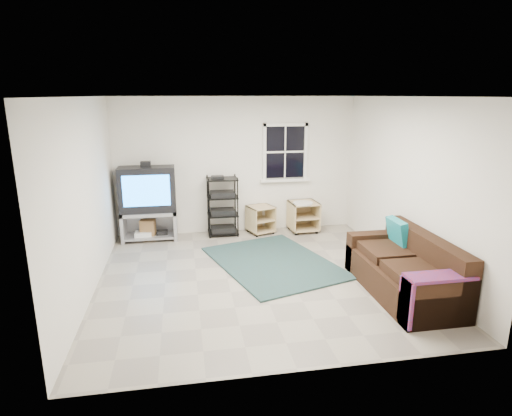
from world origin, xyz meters
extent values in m
plane|color=gray|center=(0.00, 0.00, 0.00)|extent=(4.60, 4.60, 0.00)
plane|color=white|center=(0.00, 0.00, 2.60)|extent=(4.60, 4.60, 0.00)
plane|color=silver|center=(0.00, 2.30, 1.30)|extent=(4.60, 0.00, 4.60)
plane|color=silver|center=(0.00, -2.30, 1.30)|extent=(4.60, 0.00, 4.60)
plane|color=silver|center=(-2.30, 0.00, 1.30)|extent=(0.00, 4.60, 4.60)
plane|color=silver|center=(2.30, 0.00, 1.30)|extent=(0.00, 4.60, 4.60)
cube|color=black|center=(0.95, 2.28, 1.55)|extent=(0.80, 0.01, 1.02)
cube|color=silver|center=(0.95, 2.26, 2.07)|extent=(0.88, 0.06, 0.06)
cube|color=silver|center=(0.95, 2.25, 1.00)|extent=(0.98, 0.14, 0.05)
cube|color=silver|center=(0.54, 2.26, 1.55)|extent=(0.06, 0.06, 1.10)
cube|color=silver|center=(1.36, 2.26, 1.55)|extent=(0.06, 0.06, 1.10)
cube|color=silver|center=(0.95, 2.27, 1.55)|extent=(0.78, 0.04, 0.04)
cube|color=#929299|center=(-1.68, 2.02, 0.52)|extent=(1.00, 0.50, 0.06)
cube|color=#929299|center=(-2.15, 2.02, 0.28)|extent=(0.06, 0.50, 0.55)
cube|color=#929299|center=(-1.21, 2.02, 0.28)|extent=(0.06, 0.50, 0.55)
cube|color=#929299|center=(-1.68, 2.02, 0.07)|extent=(0.88, 0.46, 0.04)
cube|color=#929299|center=(-1.68, 2.25, 0.28)|extent=(1.00, 0.04, 0.55)
cube|color=silver|center=(-1.80, 1.98, 0.13)|extent=(0.30, 0.24, 0.08)
cube|color=black|center=(-1.46, 2.02, 0.12)|extent=(0.20, 0.18, 0.06)
cube|color=black|center=(-1.68, 2.02, 0.96)|extent=(1.00, 0.42, 0.82)
cube|color=#1E84FF|center=(-1.68, 1.80, 0.98)|extent=(0.82, 0.01, 0.56)
cube|color=black|center=(-1.68, 2.02, 1.42)|extent=(0.18, 0.13, 0.10)
cylinder|color=black|center=(-0.57, 1.88, 0.57)|extent=(0.02, 0.02, 1.15)
cylinder|color=black|center=(-0.04, 1.88, 0.57)|extent=(0.02, 0.02, 1.15)
cylinder|color=black|center=(-0.57, 2.26, 0.57)|extent=(0.02, 0.02, 1.15)
cylinder|color=black|center=(-0.04, 2.26, 0.57)|extent=(0.02, 0.02, 1.15)
cube|color=black|center=(-0.31, 2.07, 0.05)|extent=(0.57, 0.42, 0.02)
cube|color=black|center=(-0.31, 2.07, 0.11)|extent=(0.45, 0.33, 0.09)
cube|color=black|center=(-0.31, 2.07, 0.40)|extent=(0.57, 0.42, 0.02)
cube|color=black|center=(-0.31, 2.07, 0.46)|extent=(0.45, 0.33, 0.09)
cube|color=black|center=(-0.31, 2.07, 0.75)|extent=(0.57, 0.42, 0.02)
cube|color=black|center=(-0.31, 2.07, 0.80)|extent=(0.45, 0.33, 0.09)
cube|color=black|center=(-0.31, 2.07, 1.09)|extent=(0.57, 0.42, 0.02)
cube|color=#D3B982|center=(0.43, 2.05, 0.52)|extent=(0.58, 0.58, 0.02)
cube|color=#D3B982|center=(0.43, 2.05, 0.06)|extent=(0.58, 0.58, 0.02)
cube|color=#D3B982|center=(0.23, 1.98, 0.29)|extent=(0.17, 0.43, 0.49)
cube|color=#D3B982|center=(0.63, 2.12, 0.29)|extent=(0.17, 0.43, 0.49)
cube|color=#D3B982|center=(0.36, 2.26, 0.29)|extent=(0.40, 0.15, 0.49)
cube|color=#D3B982|center=(0.43, 2.05, 0.27)|extent=(0.53, 0.54, 0.02)
cylinder|color=black|center=(0.32, 1.82, 0.02)|extent=(0.05, 0.05, 0.05)
cylinder|color=black|center=(0.54, 2.28, 0.02)|extent=(0.05, 0.05, 0.05)
cube|color=#D3B982|center=(1.28, 2.01, 0.58)|extent=(0.57, 0.57, 0.02)
cube|color=#D3B982|center=(1.28, 2.01, 0.07)|extent=(0.57, 0.57, 0.02)
cube|color=#D3B982|center=(1.03, 2.00, 0.32)|extent=(0.06, 0.54, 0.54)
cube|color=#D3B982|center=(1.54, 2.03, 0.32)|extent=(0.06, 0.54, 0.54)
cube|color=#D3B982|center=(1.26, 2.27, 0.32)|extent=(0.49, 0.06, 0.54)
cube|color=#D3B982|center=(1.28, 2.01, 0.30)|extent=(0.52, 0.54, 0.02)
cylinder|color=black|center=(1.08, 1.79, 0.03)|extent=(0.06, 0.06, 0.06)
cylinder|color=black|center=(1.48, 2.24, 0.03)|extent=(0.06, 0.06, 0.06)
cylinder|color=silver|center=(1.23, 1.90, 0.60)|extent=(0.38, 0.38, 0.03)
cube|color=black|center=(1.84, -0.87, 0.20)|extent=(0.86, 1.92, 0.40)
cube|color=black|center=(2.15, -0.87, 0.61)|extent=(0.23, 1.92, 0.41)
cube|color=black|center=(1.84, -0.03, 0.30)|extent=(0.86, 0.23, 0.60)
cube|color=black|center=(1.84, -1.72, 0.30)|extent=(0.86, 0.23, 0.60)
cube|color=black|center=(1.76, -1.26, 0.47)|extent=(0.58, 0.69, 0.12)
cube|color=black|center=(1.76, -0.49, 0.47)|extent=(0.58, 0.69, 0.12)
cube|color=teal|center=(2.01, -0.34, 0.69)|extent=(0.19, 0.46, 0.40)
cube|color=navy|center=(1.82, -1.72, 0.61)|extent=(0.79, 0.29, 0.04)
cube|color=navy|center=(1.43, -1.72, 0.32)|extent=(0.04, 0.29, 0.56)
cube|color=black|center=(0.35, 0.48, 0.01)|extent=(2.23, 2.63, 0.03)
cube|color=olive|center=(-1.71, 2.01, 0.19)|extent=(0.29, 0.22, 0.38)
camera|label=1|loc=(-1.03, -5.80, 2.62)|focal=30.00mm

